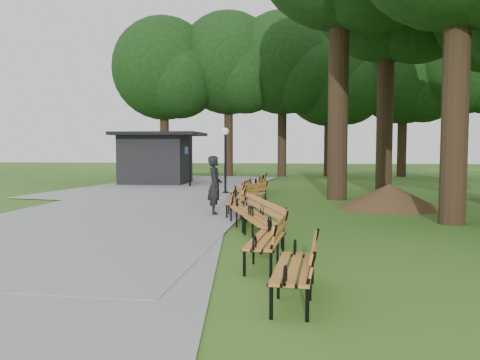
# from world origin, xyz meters

# --- Properties ---
(ground) EXTENTS (100.00, 100.00, 0.00)m
(ground) POSITION_xyz_m (0.00, 0.00, 0.00)
(ground) COLOR #2F5C1A
(ground) RESTS_ON ground
(path) EXTENTS (12.00, 38.00, 0.06)m
(path) POSITION_xyz_m (-4.00, 3.00, 0.03)
(path) COLOR gray
(path) RESTS_ON ground
(person) EXTENTS (0.58, 0.75, 1.85)m
(person) POSITION_xyz_m (-0.91, 3.18, 0.92)
(person) COLOR black
(person) RESTS_ON ground
(kiosk) EXTENTS (4.72, 4.11, 2.93)m
(kiosk) POSITION_xyz_m (-6.31, 15.20, 1.47)
(kiosk) COLOR black
(kiosk) RESTS_ON ground
(lamp_post) EXTENTS (0.32, 0.32, 2.97)m
(lamp_post) POSITION_xyz_m (-1.54, 9.86, 2.15)
(lamp_post) COLOR black
(lamp_post) RESTS_ON ground
(dirt_mound) EXTENTS (2.96, 2.96, 0.86)m
(dirt_mound) POSITION_xyz_m (4.78, 5.36, 0.43)
(dirt_mound) COLOR #47301C
(dirt_mound) RESTS_ON ground
(bench_0) EXTENTS (0.78, 1.94, 0.88)m
(bench_0) POSITION_xyz_m (1.52, -4.76, 0.44)
(bench_0) COLOR #BC6D2B
(bench_0) RESTS_ON ground
(bench_1) EXTENTS (0.83, 1.95, 0.88)m
(bench_1) POSITION_xyz_m (1.01, -2.86, 0.44)
(bench_1) COLOR #BC6D2B
(bench_1) RESTS_ON ground
(bench_2) EXTENTS (1.20, 2.00, 0.88)m
(bench_2) POSITION_xyz_m (0.81, -0.75, 0.44)
(bench_2) COLOR #BC6D2B
(bench_2) RESTS_ON ground
(bench_3) EXTENTS (1.19, 2.00, 0.88)m
(bench_3) POSITION_xyz_m (0.23, 1.08, 0.44)
(bench_3) COLOR #BC6D2B
(bench_3) RESTS_ON ground
(bench_4) EXTENTS (0.76, 1.94, 0.88)m
(bench_4) POSITION_xyz_m (-0.26, 3.22, 0.44)
(bench_4) COLOR #BC6D2B
(bench_4) RESTS_ON ground
(bench_5) EXTENTS (1.38, 1.99, 0.88)m
(bench_5) POSITION_xyz_m (-0.05, 5.24, 0.44)
(bench_5) COLOR #BC6D2B
(bench_5) RESTS_ON ground
(bench_6) EXTENTS (0.74, 1.93, 0.88)m
(bench_6) POSITION_xyz_m (-0.54, 7.00, 0.44)
(bench_6) COLOR #BC6D2B
(bench_6) RESTS_ON ground
(bench_7) EXTENTS (0.69, 1.92, 0.88)m
(bench_7) POSITION_xyz_m (-0.16, 9.04, 0.44)
(bench_7) COLOR #BC6D2B
(bench_7) RESTS_ON ground
(bench_8) EXTENTS (0.67, 1.91, 0.88)m
(bench_8) POSITION_xyz_m (-0.11, 10.91, 0.44)
(bench_8) COLOR #BC6D2B
(bench_8) RESTS_ON ground
(tree_backdrop) EXTENTS (37.16, 10.01, 15.27)m
(tree_backdrop) POSITION_xyz_m (7.15, 23.01, 7.63)
(tree_backdrop) COLOR black
(tree_backdrop) RESTS_ON ground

